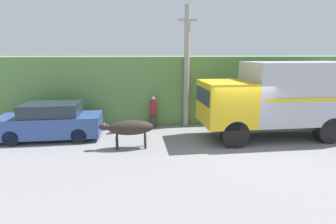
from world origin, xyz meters
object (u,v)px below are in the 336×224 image
at_px(brown_cow, 130,128).
at_px(pedestrian_on_hill, 153,111).
at_px(parked_suv, 51,122).
at_px(utility_pole, 187,66).
at_px(cargo_truck, 281,97).

relative_size(brown_cow, pedestrian_on_hill, 1.34).
distance_m(parked_suv, utility_pole, 6.97).
bearing_deg(brown_cow, pedestrian_on_hill, 59.04).
xyz_separation_m(cargo_truck, parked_suv, (-10.22, 1.09, -1.08)).
bearing_deg(utility_pole, parked_suv, -167.69).
distance_m(brown_cow, pedestrian_on_hill, 3.10).
relative_size(parked_suv, utility_pole, 0.72).
xyz_separation_m(pedestrian_on_hill, utility_pole, (1.74, 0.16, 2.26)).
distance_m(brown_cow, parked_suv, 3.87).
bearing_deg(pedestrian_on_hill, parked_suv, -0.63).
xyz_separation_m(cargo_truck, utility_pole, (-3.81, 2.49, 1.27)).
bearing_deg(pedestrian_on_hill, utility_pole, 169.90).
bearing_deg(pedestrian_on_hill, cargo_truck, 141.82).
xyz_separation_m(brown_cow, utility_pole, (2.91, 3.04, 2.29)).
relative_size(brown_cow, utility_pole, 0.36).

